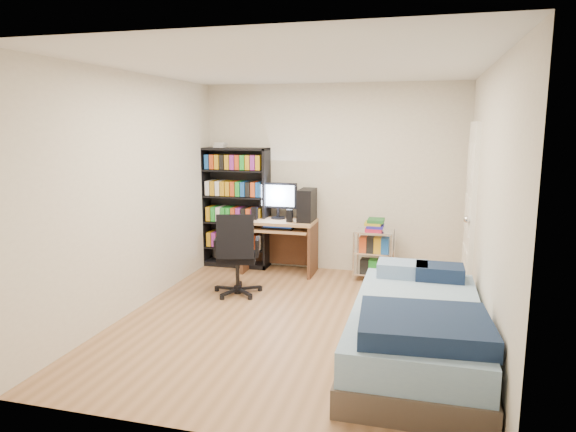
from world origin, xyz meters
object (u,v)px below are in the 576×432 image
(media_shelf, at_px, (236,206))
(computer_desk, at_px, (287,225))
(office_chair, at_px, (237,269))
(bed, at_px, (417,330))

(media_shelf, xyz_separation_m, computer_desk, (0.77, -0.11, -0.20))
(media_shelf, distance_m, office_chair, 1.38)
(computer_desk, xyz_separation_m, office_chair, (-0.32, -1.08, -0.34))
(office_chair, relative_size, bed, 0.45)
(media_shelf, height_order, office_chair, media_shelf)
(office_chair, bearing_deg, computer_desk, 58.25)
(media_shelf, relative_size, bed, 0.80)
(computer_desk, height_order, bed, computer_desk)
(media_shelf, distance_m, bed, 3.54)
(media_shelf, bearing_deg, computer_desk, -8.09)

